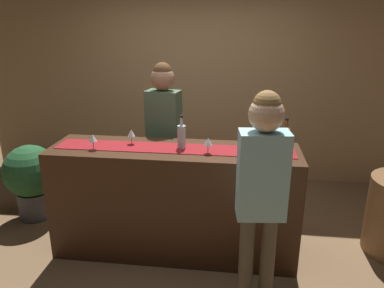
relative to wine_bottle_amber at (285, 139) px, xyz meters
The scene contains 12 objects.
ground_plane 1.51m from the wine_bottle_amber, behind, with size 10.00×10.00×0.00m, color brown.
back_wall 2.12m from the wine_bottle_amber, 117.47° to the left, with size 6.00×0.12×2.90m, color tan.
bar_counter 1.16m from the wine_bottle_amber, behind, with size 2.24×0.60×1.04m, color #3D2314.
counter_runner_cloth 0.98m from the wine_bottle_amber, behind, with size 2.13×0.28×0.01m, color maroon.
wine_bottle_amber is the anchor object (origin of this frame).
wine_bottle_clear 0.90m from the wine_bottle_amber, behind, with size 0.07×0.07×0.30m.
wine_glass_near_customer 0.67m from the wine_bottle_amber, 168.62° to the right, with size 0.07×0.07×0.14m.
wine_glass_mid_counter 1.37m from the wine_bottle_amber, behind, with size 0.07×0.07×0.14m.
wine_glass_far_end 1.67m from the wine_bottle_amber, behind, with size 0.07×0.07×0.14m.
bartender 1.30m from the wine_bottle_amber, 155.20° to the left, with size 0.37×0.26×1.73m.
customer_sipping 0.75m from the wine_bottle_amber, 108.05° to the right, with size 0.36×0.24×1.70m.
potted_plant_tall 2.76m from the wine_bottle_amber, behind, with size 0.58×0.58×0.85m.
Camera 1 is at (0.55, -3.06, 2.13)m, focal length 34.64 mm.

